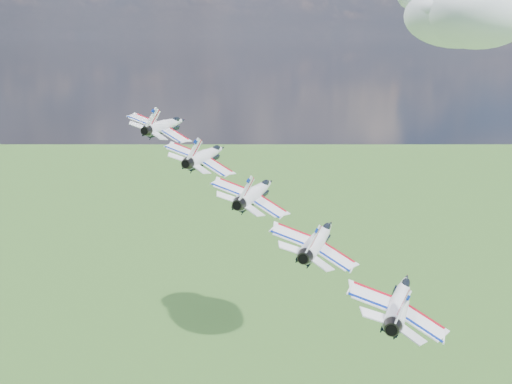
% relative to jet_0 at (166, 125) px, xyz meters
% --- Properties ---
extents(cloud_far, '(64.24, 50.48, 25.24)m').
position_rel_jet_0_xyz_m(cloud_far, '(57.57, 174.20, 25.64)').
color(cloud_far, white).
extents(jet_0, '(11.48, 14.43, 7.04)m').
position_rel_jet_0_xyz_m(jet_0, '(0.00, 0.00, 0.00)').
color(jet_0, white).
extents(jet_1, '(11.48, 14.43, 7.04)m').
position_rel_jet_0_xyz_m(jet_1, '(8.05, -8.13, -2.62)').
color(jet_1, silver).
extents(jet_2, '(11.48, 14.43, 7.04)m').
position_rel_jet_0_xyz_m(jet_2, '(16.11, -16.26, -5.24)').
color(jet_2, white).
extents(jet_3, '(11.48, 14.43, 7.04)m').
position_rel_jet_0_xyz_m(jet_3, '(24.16, -24.39, -7.85)').
color(jet_3, silver).
extents(jet_4, '(11.48, 14.43, 7.04)m').
position_rel_jet_0_xyz_m(jet_4, '(32.22, -32.52, -10.47)').
color(jet_4, white).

